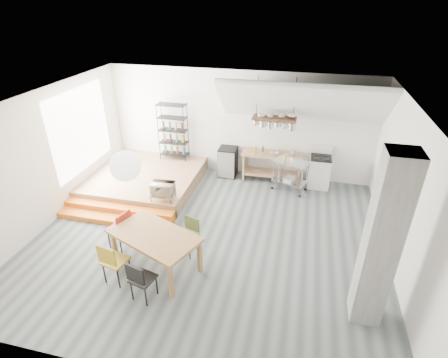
% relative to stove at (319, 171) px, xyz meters
% --- Properties ---
extents(floor, '(8.00, 8.00, 0.00)m').
position_rel_stove_xyz_m(floor, '(-2.50, -3.16, -0.48)').
color(floor, '#495355').
rests_on(floor, ground).
extents(wall_back, '(8.00, 0.04, 3.20)m').
position_rel_stove_xyz_m(wall_back, '(-2.50, 0.34, 1.12)').
color(wall_back, silver).
rests_on(wall_back, ground).
extents(wall_left, '(0.04, 7.00, 3.20)m').
position_rel_stove_xyz_m(wall_left, '(-6.50, -3.16, 1.12)').
color(wall_left, silver).
rests_on(wall_left, ground).
extents(wall_right, '(0.04, 7.00, 3.20)m').
position_rel_stove_xyz_m(wall_right, '(1.50, -3.16, 1.12)').
color(wall_right, silver).
rests_on(wall_right, ground).
extents(ceiling, '(8.00, 7.00, 0.02)m').
position_rel_stove_xyz_m(ceiling, '(-2.50, -3.16, 2.72)').
color(ceiling, white).
rests_on(ceiling, wall_back).
extents(slope_ceiling, '(4.40, 1.44, 1.32)m').
position_rel_stove_xyz_m(slope_ceiling, '(-0.70, -0.26, 2.07)').
color(slope_ceiling, white).
rests_on(slope_ceiling, wall_back).
extents(window_pane, '(0.02, 2.50, 2.20)m').
position_rel_stove_xyz_m(window_pane, '(-6.48, -1.66, 1.32)').
color(window_pane, white).
rests_on(window_pane, wall_left).
extents(platform, '(3.00, 3.00, 0.40)m').
position_rel_stove_xyz_m(platform, '(-5.00, -1.16, -0.28)').
color(platform, '#8F6847').
rests_on(platform, ground).
extents(step_lower, '(3.00, 0.35, 0.13)m').
position_rel_stove_xyz_m(step_lower, '(-5.00, -3.11, -0.41)').
color(step_lower, orange).
rests_on(step_lower, ground).
extents(step_upper, '(3.00, 0.35, 0.27)m').
position_rel_stove_xyz_m(step_upper, '(-5.00, -2.76, -0.35)').
color(step_upper, orange).
rests_on(step_upper, ground).
extents(concrete_column, '(0.50, 0.50, 3.20)m').
position_rel_stove_xyz_m(concrete_column, '(0.80, -4.66, 1.12)').
color(concrete_column, slate).
rests_on(concrete_column, ground).
extents(kitchen_counter, '(1.80, 0.60, 0.91)m').
position_rel_stove_xyz_m(kitchen_counter, '(-1.40, -0.01, 0.15)').
color(kitchen_counter, '#8F6847').
rests_on(kitchen_counter, ground).
extents(stove, '(0.60, 0.60, 1.18)m').
position_rel_stove_xyz_m(stove, '(0.00, 0.00, 0.00)').
color(stove, white).
rests_on(stove, ground).
extents(pot_rack, '(1.20, 0.50, 1.43)m').
position_rel_stove_xyz_m(pot_rack, '(-1.37, -0.23, 1.50)').
color(pot_rack, '#432D1A').
rests_on(pot_rack, ceiling).
extents(wire_shelving, '(0.88, 0.38, 1.80)m').
position_rel_stove_xyz_m(wire_shelving, '(-4.50, 0.04, 0.85)').
color(wire_shelving, black).
rests_on(wire_shelving, platform).
extents(microwave_shelf, '(0.60, 0.40, 0.16)m').
position_rel_stove_xyz_m(microwave_shelf, '(-3.90, -2.41, 0.07)').
color(microwave_shelf, '#8F6847').
rests_on(microwave_shelf, platform).
extents(paper_lantern, '(0.60, 0.60, 0.60)m').
position_rel_stove_xyz_m(paper_lantern, '(-3.81, -4.14, 1.72)').
color(paper_lantern, white).
rests_on(paper_lantern, ceiling).
extents(dining_table, '(2.02, 1.60, 0.84)m').
position_rel_stove_xyz_m(dining_table, '(-3.26, -4.37, 0.27)').
color(dining_table, olive).
rests_on(dining_table, ground).
extents(chair_mustard, '(0.51, 0.51, 0.95)m').
position_rel_stove_xyz_m(chair_mustard, '(-3.91, -4.97, 0.09)').
color(chair_mustard, '#A3881B').
rests_on(chair_mustard, ground).
extents(chair_black, '(0.49, 0.49, 0.89)m').
position_rel_stove_xyz_m(chair_black, '(-3.19, -5.26, 0.05)').
color(chair_black, black).
rests_on(chair_black, ground).
extents(chair_olive, '(0.49, 0.49, 0.85)m').
position_rel_stove_xyz_m(chair_olive, '(-2.76, -3.73, 0.03)').
color(chair_olive, '#53622E').
rests_on(chair_olive, ground).
extents(chair_red, '(0.54, 0.54, 0.96)m').
position_rel_stove_xyz_m(chair_red, '(-4.26, -3.95, 0.09)').
color(chair_red, red).
rests_on(chair_red, ground).
extents(rolling_cart, '(1.04, 0.78, 0.92)m').
position_rel_stove_xyz_m(rolling_cart, '(-0.82, -0.46, 0.11)').
color(rolling_cart, silver).
rests_on(rolling_cart, ground).
extents(mini_fridge, '(0.54, 0.54, 0.92)m').
position_rel_stove_xyz_m(mini_fridge, '(-2.76, 0.04, -0.02)').
color(mini_fridge, black).
rests_on(mini_fridge, ground).
extents(microwave, '(0.59, 0.42, 0.31)m').
position_rel_stove_xyz_m(microwave, '(-3.90, -2.41, 0.24)').
color(microwave, beige).
rests_on(microwave, microwave_shelf).
extents(bowl, '(0.31, 0.31, 0.06)m').
position_rel_stove_xyz_m(bowl, '(-1.34, -0.06, 0.46)').
color(bowl, silver).
rests_on(bowl, kitchen_counter).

